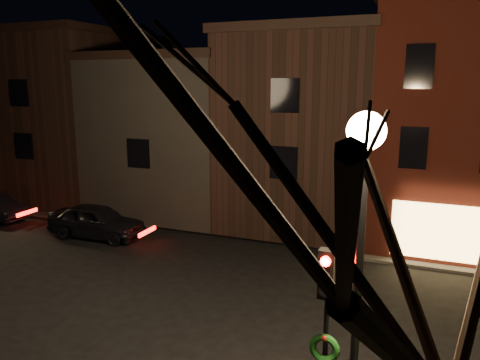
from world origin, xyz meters
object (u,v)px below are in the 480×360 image
object	(u,v)px
traffic_signal	(325,320)
parked_car_a	(97,221)
street_lamp_near	(362,202)
bare_tree_right	(473,177)

from	to	relation	value
traffic_signal	parked_car_a	size ratio (longest dim) A/B	0.88
street_lamp_near	bare_tree_right	distance (m)	2.98
parked_car_a	bare_tree_right	bearing A→B (deg)	-131.85
street_lamp_near	traffic_signal	xyz separation A→B (m)	(-0.60, 0.49, -2.37)
bare_tree_right	street_lamp_near	bearing A→B (deg)	117.47
street_lamp_near	parked_car_a	size ratio (longest dim) A/B	1.41
traffic_signal	parked_car_a	distance (m)	15.46
street_lamp_near	parked_car_a	xyz separation A→B (m)	(-13.04, 9.46, -4.40)
bare_tree_right	parked_car_a	distance (m)	19.42
bare_tree_right	parked_car_a	size ratio (longest dim) A/B	1.86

